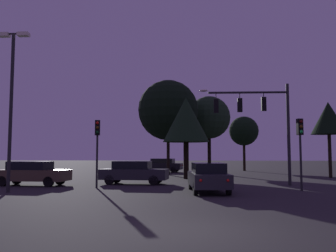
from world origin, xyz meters
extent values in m
plane|color=#262326|center=(0.00, 24.50, 0.00)|extent=(168.00, 168.00, 0.00)
cylinder|color=#232326|center=(5.96, 13.84, 3.27)|extent=(0.20, 0.20, 6.53)
cylinder|color=#232326|center=(3.40, 13.78, 5.98)|extent=(5.12, 0.27, 0.14)
ellipsoid|color=#F4EACC|center=(0.54, 13.70, 6.13)|extent=(0.56, 0.28, 0.16)
cylinder|color=#232326|center=(4.42, 13.80, 5.83)|extent=(0.05, 0.05, 0.31)
cube|color=black|center=(4.42, 13.80, 5.22)|extent=(0.31, 0.25, 0.90)
sphere|color=red|center=(4.42, 13.94, 5.50)|extent=(0.18, 0.18, 0.18)
sphere|color=#56380C|center=(4.42, 13.94, 5.22)|extent=(0.18, 0.18, 0.18)
sphere|color=#0C4219|center=(4.42, 13.94, 4.94)|extent=(0.18, 0.18, 0.18)
cylinder|color=#232326|center=(2.89, 13.76, 5.79)|extent=(0.05, 0.05, 0.38)
cube|color=black|center=(2.89, 13.76, 5.15)|extent=(0.31, 0.25, 0.90)
sphere|color=red|center=(2.89, 13.90, 5.43)|extent=(0.18, 0.18, 0.18)
sphere|color=#56380C|center=(2.89, 13.90, 5.15)|extent=(0.18, 0.18, 0.18)
sphere|color=#0C4219|center=(2.89, 13.90, 4.87)|extent=(0.18, 0.18, 0.18)
cylinder|color=#232326|center=(1.36, 13.72, 5.77)|extent=(0.05, 0.05, 0.43)
cube|color=black|center=(1.36, 13.72, 5.10)|extent=(0.31, 0.25, 0.90)
sphere|color=red|center=(1.35, 13.86, 5.38)|extent=(0.18, 0.18, 0.18)
sphere|color=#56380C|center=(1.35, 13.86, 5.10)|extent=(0.18, 0.18, 0.18)
sphere|color=#0C4219|center=(1.35, 13.86, 4.82)|extent=(0.18, 0.18, 0.18)
cylinder|color=#232326|center=(-5.82, 11.37, 1.55)|extent=(0.12, 0.12, 3.10)
cube|color=black|center=(-5.82, 11.37, 3.55)|extent=(0.35, 0.30, 0.90)
sphere|color=red|center=(-5.79, 11.23, 3.83)|extent=(0.18, 0.18, 0.18)
sphere|color=#56380C|center=(-5.79, 11.23, 3.55)|extent=(0.18, 0.18, 0.18)
sphere|color=#0C4219|center=(-5.79, 11.23, 3.27)|extent=(0.18, 0.18, 0.18)
cylinder|color=#232326|center=(5.70, 10.58, 1.51)|extent=(0.12, 0.12, 3.02)
cube|color=black|center=(5.70, 10.58, 3.47)|extent=(0.35, 0.30, 0.90)
sphere|color=#4C0A0A|center=(5.73, 10.45, 3.75)|extent=(0.18, 0.18, 0.18)
sphere|color=#56380C|center=(5.73, 10.45, 3.47)|extent=(0.18, 0.18, 0.18)
sphere|color=#1EE04C|center=(5.73, 10.45, 3.19)|extent=(0.18, 0.18, 0.18)
cube|color=#232328|center=(0.61, 9.55, 0.66)|extent=(2.19, 4.55, 0.68)
cube|color=black|center=(0.62, 9.40, 1.26)|extent=(1.76, 2.51, 0.52)
cylinder|color=black|center=(-0.32, 10.92, 0.32)|extent=(0.26, 0.66, 0.64)
cylinder|color=black|center=(1.28, 11.07, 0.32)|extent=(0.26, 0.66, 0.64)
cylinder|color=black|center=(-0.06, 8.03, 0.32)|extent=(0.26, 0.66, 0.64)
cylinder|color=black|center=(1.54, 8.17, 0.32)|extent=(0.26, 0.66, 0.64)
sphere|color=red|center=(0.18, 7.29, 0.76)|extent=(0.14, 0.14, 0.14)
sphere|color=red|center=(1.43, 7.40, 0.76)|extent=(0.14, 0.14, 0.14)
cube|color=#232328|center=(-4.06, 14.19, 0.66)|extent=(4.53, 2.14, 0.68)
cube|color=black|center=(-4.21, 14.20, 1.26)|extent=(2.49, 1.73, 0.52)
cylinder|color=black|center=(-2.55, 14.89, 0.32)|extent=(0.65, 0.25, 0.64)
cylinder|color=black|center=(-2.67, 13.28, 0.32)|extent=(0.65, 0.25, 0.64)
cylinder|color=black|center=(-5.45, 15.10, 0.32)|extent=(0.65, 0.25, 0.64)
cylinder|color=black|center=(-5.57, 13.49, 0.32)|extent=(0.65, 0.25, 0.64)
sphere|color=red|center=(-6.22, 14.99, 0.76)|extent=(0.14, 0.14, 0.14)
sphere|color=red|center=(-6.31, 13.72, 0.76)|extent=(0.14, 0.14, 0.14)
cube|color=#473828|center=(-10.32, 12.60, 0.66)|extent=(4.71, 2.08, 0.68)
cube|color=black|center=(-10.47, 12.61, 1.26)|extent=(2.59, 1.67, 0.52)
cylinder|color=black|center=(-8.75, 13.25, 0.32)|extent=(0.65, 0.25, 0.64)
cylinder|color=black|center=(-8.87, 11.72, 0.32)|extent=(0.65, 0.25, 0.64)
cylinder|color=black|center=(-11.77, 13.48, 0.32)|extent=(0.65, 0.25, 0.64)
cylinder|color=black|center=(-11.89, 11.96, 0.32)|extent=(0.65, 0.25, 0.64)
sphere|color=red|center=(-12.57, 13.38, 0.76)|extent=(0.14, 0.14, 0.14)
cube|color=black|center=(-3.67, 30.22, 0.66)|extent=(4.78, 2.55, 0.68)
cube|color=black|center=(-3.52, 30.20, 1.26)|extent=(2.68, 1.95, 0.52)
cylinder|color=black|center=(-5.28, 29.68, 0.32)|extent=(0.66, 0.31, 0.64)
cylinder|color=black|center=(-5.01, 31.27, 0.32)|extent=(0.66, 0.31, 0.64)
cylinder|color=black|center=(-2.33, 29.18, 0.32)|extent=(0.66, 0.31, 0.64)
cylinder|color=black|center=(-2.06, 30.76, 0.32)|extent=(0.66, 0.31, 0.64)
sphere|color=red|center=(-1.53, 29.21, 0.76)|extent=(0.14, 0.14, 0.14)
sphere|color=red|center=(-1.31, 30.46, 0.76)|extent=(0.14, 0.14, 0.14)
cylinder|color=#232326|center=(-9.78, 8.72, 4.22)|extent=(0.18, 0.18, 8.45)
cylinder|color=#232326|center=(-9.78, 8.72, 8.45)|extent=(1.32, 0.10, 0.10)
cube|color=#F4EACC|center=(-10.33, 8.72, 8.40)|extent=(0.60, 0.36, 0.20)
cube|color=#F4EACC|center=(-9.23, 8.72, 8.40)|extent=(0.60, 0.36, 0.20)
cylinder|color=black|center=(11.49, 21.80, 1.85)|extent=(0.28, 0.28, 3.71)
cone|color=black|center=(11.49, 21.80, 5.10)|extent=(2.96, 2.96, 2.79)
cylinder|color=black|center=(-0.72, 19.57, 1.49)|extent=(0.43, 0.43, 2.98)
cone|color=black|center=(-0.72, 19.57, 4.82)|extent=(3.79, 3.79, 3.67)
cylinder|color=black|center=(6.06, 34.14, 1.79)|extent=(0.32, 0.32, 3.59)
sphere|color=black|center=(6.06, 34.14, 4.83)|extent=(3.56, 3.56, 3.56)
cylinder|color=black|center=(1.57, 28.35, 2.16)|extent=(0.37, 0.37, 4.32)
sphere|color=black|center=(1.57, 28.35, 5.91)|extent=(4.55, 4.55, 4.55)
cylinder|color=black|center=(-2.55, 24.91, 2.12)|extent=(0.30, 0.30, 4.23)
sphere|color=black|center=(-2.55, 24.91, 6.29)|extent=(5.89, 5.89, 5.89)
camera|label=1|loc=(-0.18, -9.05, 1.95)|focal=37.50mm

